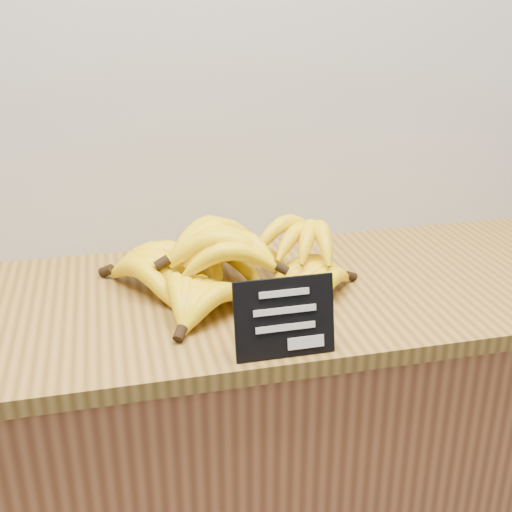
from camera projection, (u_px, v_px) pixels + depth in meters
name	position (u px, v px, depth m)	size (l,w,h in m)	color
counter	(251.00, 487.00, 1.40)	(1.35, 0.50, 0.90)	#A46034
counter_top	(250.00, 297.00, 1.22)	(1.52, 0.54, 0.03)	olive
chalkboard_sign	(285.00, 318.00, 0.98)	(0.16, 0.01, 0.13)	black
banana_pile	(228.00, 261.00, 1.21)	(0.49, 0.37, 0.13)	yellow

